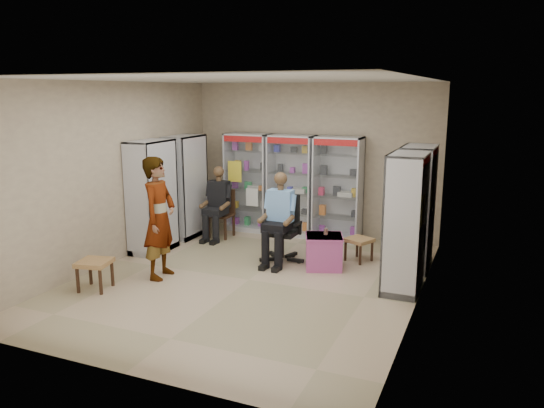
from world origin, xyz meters
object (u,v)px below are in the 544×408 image
at_px(cabinet_back_right, 338,189).
at_px(cabinet_left_far, 185,187).
at_px(seated_shopkeeper, 281,221).
at_px(cabinet_back_left, 248,182).
at_px(cabinet_left_near, 152,197).
at_px(office_chair, 282,229).
at_px(cabinet_right_near, 405,223).
at_px(woven_stool_a, 359,250).
at_px(woven_stool_b, 95,275).
at_px(standing_man, 159,218).
at_px(wooden_chair, 221,214).
at_px(pink_trunk, 324,252).
at_px(cabinet_right_far, 416,208).
at_px(cabinet_back_mid, 291,186).

xyz_separation_m(cabinet_back_right, cabinet_left_far, (-2.83, -0.93, 0.00)).
bearing_deg(seated_shopkeeper, cabinet_back_left, 129.52).
distance_m(cabinet_left_near, office_chair, 2.42).
distance_m(cabinet_left_far, office_chair, 2.50).
xyz_separation_m(cabinet_right_near, cabinet_left_near, (-4.46, 0.20, 0.00)).
distance_m(cabinet_back_right, woven_stool_a, 1.58).
xyz_separation_m(woven_stool_b, standing_man, (0.58, 0.83, 0.72)).
bearing_deg(wooden_chair, standing_man, -84.55).
bearing_deg(pink_trunk, standing_man, -147.88).
distance_m(cabinet_back_left, woven_stool_a, 2.98).
xyz_separation_m(cabinet_back_right, pink_trunk, (0.28, -1.74, -0.72)).
relative_size(cabinet_back_left, cabinet_left_far, 1.00).
xyz_separation_m(cabinet_back_right, cabinet_right_far, (1.63, -1.13, 0.00)).
bearing_deg(cabinet_left_near, seated_shopkeeper, 97.35).
xyz_separation_m(cabinet_left_far, wooden_chair, (0.68, 0.20, -0.53)).
relative_size(cabinet_left_far, cabinet_left_near, 1.00).
height_order(pink_trunk, standing_man, standing_man).
distance_m(cabinet_back_left, cabinet_right_far, 3.71).
relative_size(cabinet_left_near, seated_shopkeeper, 1.39).
xyz_separation_m(cabinet_back_left, woven_stool_b, (-0.60, -3.96, -0.78)).
xyz_separation_m(office_chair, seated_shopkeeper, (-0.00, -0.05, 0.15)).
height_order(cabinet_left_near, office_chair, cabinet_left_near).
bearing_deg(seated_shopkeeper, cabinet_left_near, -172.58).
xyz_separation_m(cabinet_right_far, woven_stool_b, (-4.13, -2.83, -0.78)).
xyz_separation_m(cabinet_back_left, seated_shopkeeper, (1.42, -1.73, -0.28)).
height_order(cabinet_back_left, woven_stool_b, cabinet_back_left).
distance_m(cabinet_back_mid, pink_trunk, 2.25).
relative_size(cabinet_back_left, office_chair, 1.76).
bearing_deg(cabinet_left_far, cabinet_right_far, 87.43).
distance_m(cabinet_back_left, seated_shopkeeper, 2.25).
height_order(cabinet_left_far, woven_stool_b, cabinet_left_far).
height_order(cabinet_right_far, woven_stool_b, cabinet_right_far).
xyz_separation_m(cabinet_left_far, seated_shopkeeper, (2.35, -0.80, -0.28)).
distance_m(cabinet_back_right, wooden_chair, 2.33).
distance_m(wooden_chair, seated_shopkeeper, 1.96).
xyz_separation_m(seated_shopkeeper, woven_stool_a, (1.20, 0.57, -0.52)).
xyz_separation_m(cabinet_right_far, seated_shopkeeper, (-2.11, -0.60, -0.28)).
bearing_deg(cabinet_back_right, cabinet_back_left, 180.00).
relative_size(cabinet_right_far, pink_trunk, 3.50).
bearing_deg(office_chair, cabinet_left_far, 162.45).
relative_size(cabinet_back_mid, wooden_chair, 2.13).
bearing_deg(cabinet_left_far, wooden_chair, 106.39).
distance_m(cabinet_left_near, seated_shopkeeper, 2.39).
relative_size(cabinet_right_near, cabinet_left_near, 1.00).
xyz_separation_m(office_chair, woven_stool_a, (1.20, 0.52, -0.37)).
bearing_deg(cabinet_left_far, seated_shopkeeper, 71.28).
relative_size(cabinet_left_near, woven_stool_b, 4.54).
bearing_deg(wooden_chair, cabinet_back_left, 71.10).
relative_size(cabinet_left_far, pink_trunk, 3.50).
height_order(cabinet_right_far, pink_trunk, cabinet_right_far).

